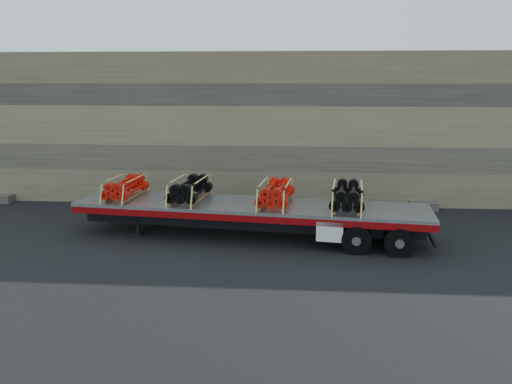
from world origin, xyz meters
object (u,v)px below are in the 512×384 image
(trailer, at_px, (250,220))
(bundle_front, at_px, (125,188))
(bundle_midfront, at_px, (190,190))
(bundle_midrear, at_px, (275,194))
(bundle_rear, at_px, (347,197))

(trailer, xyz_separation_m, bundle_front, (-4.88, 0.59, 1.03))
(trailer, height_order, bundle_midfront, bundle_midfront)
(trailer, distance_m, bundle_midrear, 1.43)
(bundle_front, relative_size, bundle_rear, 0.90)
(trailer, xyz_separation_m, bundle_midfront, (-2.29, 0.27, 1.06))
(bundle_midfront, xyz_separation_m, bundle_midrear, (3.25, -0.39, -0.00))
(bundle_midfront, relative_size, bundle_midrear, 1.01)
(bundle_midfront, xyz_separation_m, bundle_rear, (5.81, -0.70, 0.01))
(trailer, bearing_deg, bundle_midfront, 180.00)
(trailer, bearing_deg, bundle_midrear, 0.00)
(bundle_front, relative_size, bundle_midfront, 0.92)
(bundle_front, height_order, bundle_midfront, bundle_midfront)
(trailer, height_order, bundle_rear, bundle_rear)
(bundle_rear, bearing_deg, trailer, 180.00)
(bundle_rear, bearing_deg, bundle_midrear, 180.00)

